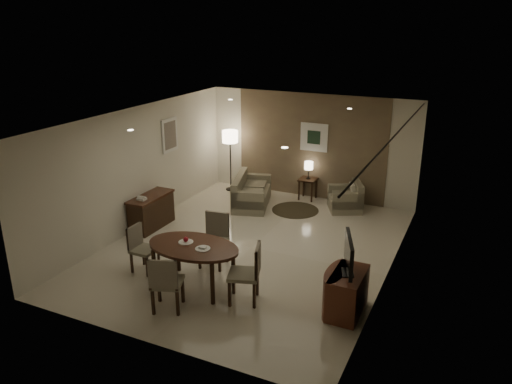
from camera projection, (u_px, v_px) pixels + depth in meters
The scene contains 31 objects.
room_shell at pixel (260, 180), 10.16m from camera, with size 5.50×7.00×2.70m.
taupe_accent at pixel (310, 146), 12.79m from camera, with size 3.96×0.03×2.70m, color #736348.
curtain_wall at pixel (389, 208), 8.75m from camera, with size 0.08×6.70×2.58m, color #C6B49A, non-canonical shape.
curtain_rod at pixel (396, 134), 8.31m from camera, with size 0.03×0.03×6.80m, color black.
art_back_frame at pixel (314, 137), 12.65m from camera, with size 0.72×0.03×0.72m, color silver.
art_back_canvas at pixel (314, 137), 12.64m from camera, with size 0.34×0.01×0.34m, color #1A301E.
art_left_frame at pixel (170, 135), 11.76m from camera, with size 0.03×0.60×0.80m, color silver.
art_left_canvas at pixel (170, 135), 11.76m from camera, with size 0.01×0.46×0.64m, color gray.
downlight_nl at pixel (131, 130), 8.40m from camera, with size 0.10×0.10×0.01m, color white.
downlight_nr at pixel (285, 148), 7.27m from camera, with size 0.10×0.10×0.01m, color white.
downlight_fl at pixel (230, 100), 11.47m from camera, with size 0.10×0.10×0.01m, color white.
downlight_fr at pixel (350, 109), 10.35m from camera, with size 0.10×0.10×0.01m, color white.
console_desk at pixel (151, 212), 11.14m from camera, with size 0.48×1.20×0.75m, color #432115, non-canonical shape.
telephone at pixel (142, 198), 10.74m from camera, with size 0.20×0.14×0.09m, color white, non-canonical shape.
tv_cabinet at pixel (347, 293), 7.91m from camera, with size 0.48×0.90×0.70m, color brown, non-canonical shape.
flat_tv at pixel (349, 255), 7.69m from camera, with size 0.06×0.88×0.60m, color black, non-canonical shape.
dining_table at pixel (194, 266), 8.67m from camera, with size 1.67×1.05×0.79m, color #432115, non-canonical shape.
chair_near at pixel (167, 281), 7.97m from camera, with size 0.48×0.48×0.98m, color gray, non-canonical shape.
chair_far at pixel (213, 241), 9.37m from camera, with size 0.49×0.49×1.01m, color gray, non-canonical shape.
chair_left at pixel (144, 249), 9.19m from camera, with size 0.43×0.43×0.88m, color gray, non-canonical shape.
chair_right at pixel (244, 274), 8.18m from camera, with size 0.49×0.49×1.01m, color gray, non-canonical shape.
plate_a at pixel (186, 242), 8.66m from camera, with size 0.26×0.26×0.02m, color white.
plate_b at pixel (203, 249), 8.41m from camera, with size 0.26×0.26×0.02m, color white.
fruit_apple at pixel (186, 239), 8.64m from camera, with size 0.09×0.09×0.09m, color #A71320.
napkin at pixel (203, 247), 8.40m from camera, with size 0.12×0.08×0.03m, color white.
round_rug at pixel (295, 210), 12.24m from camera, with size 1.14×1.14×0.01m, color #3C3221.
sofa at pixel (252, 190), 12.50m from camera, with size 0.80×1.59×0.75m, color gray, non-canonical shape.
armchair at pixel (345, 196), 12.16m from camera, with size 0.79×0.75×0.71m, color gray, non-canonical shape.
side_table at pixel (308, 189), 12.91m from camera, with size 0.43×0.43×0.55m, color black, non-canonical shape.
table_lamp at pixel (309, 169), 12.75m from camera, with size 0.22×0.22×0.50m, color #FFEAC1, non-canonical shape.
floor_lamp at pixel (230, 161), 13.43m from camera, with size 0.42×0.42×1.65m, color #FFE5B7, non-canonical shape.
Camera 1 is at (4.02, -8.39, 4.49)m, focal length 35.00 mm.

